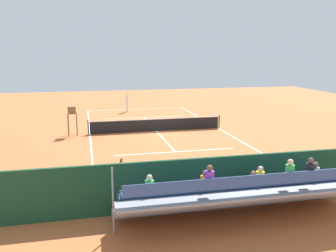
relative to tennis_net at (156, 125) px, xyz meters
The scene contains 13 objects.
ground_plane 0.50m from the tennis_net, ahead, with size 60.00×60.00×0.00m, color #BC6033.
court_line_markings 0.50m from the tennis_net, 90.00° to the right, with size 10.10×22.20×0.01m.
tennis_net is the anchor object (origin of this frame).
backdrop_wall 14.01m from the tennis_net, 90.00° to the left, with size 18.00×0.16×2.00m, color #194228.
bleacher_stand 15.40m from the tennis_net, 90.12° to the left, with size 9.06×2.40×2.48m.
umpire_chair 6.25m from the tennis_net, ahead, with size 0.67×0.67×2.14m.
courtside_bench 13.45m from the tennis_net, 99.46° to the left, with size 1.80×0.40×0.93m.
equipment_bag 13.40m from the tennis_net, 90.47° to the left, with size 0.90×0.36×0.36m, color #B22D2D.
tennis_player 9.61m from the tennis_net, 83.21° to the right, with size 0.38×0.54×1.93m.
tennis_racket 9.44m from the tennis_net, 76.75° to the right, with size 0.40×0.58×0.03m.
tennis_ball_near 7.66m from the tennis_net, 62.69° to the right, with size 0.07×0.07×0.07m, color #CCDB33.
tennis_ball_far 6.47m from the tennis_net, 78.67° to the right, with size 0.07×0.07×0.07m, color #CCDB33.
line_judge 13.94m from the tennis_net, 73.44° to the left, with size 0.44×0.56×1.93m.
Camera 1 is at (5.25, 26.90, 6.05)m, focal length 39.07 mm.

